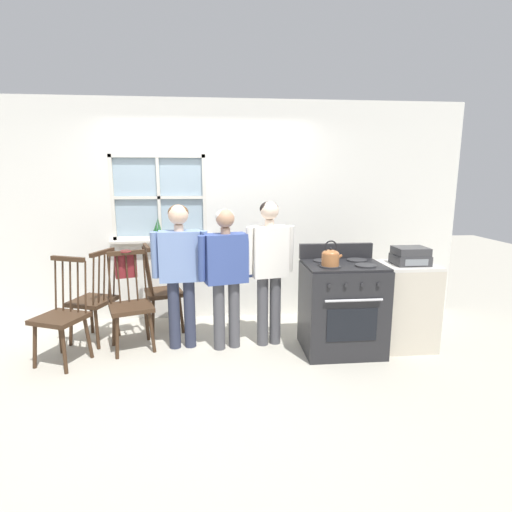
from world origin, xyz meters
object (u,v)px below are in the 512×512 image
(chair_near_stove, at_px, (62,317))
(person_elderly_left, at_px, (180,263))
(person_adult_right, at_px, (269,261))
(side_counter, at_px, (406,306))
(kettle, at_px, (331,257))
(chair_near_wall, at_px, (162,292))
(handbag, at_px, (126,265))
(stereo, at_px, (410,256))
(stove, at_px, (342,306))
(chair_by_window, at_px, (131,306))
(potted_plant, at_px, (158,234))
(chair_center_cluster, at_px, (94,301))
(person_teen_center, at_px, (226,267))

(chair_near_stove, xyz_separation_m, person_elderly_left, (1.12, 0.25, 0.46))
(person_adult_right, relative_size, side_counter, 1.71)
(chair_near_stove, bearing_deg, kettle, 20.23)
(chair_near_wall, relative_size, person_elderly_left, 0.68)
(handbag, height_order, stereo, stereo)
(kettle, bearing_deg, person_elderly_left, 166.46)
(stove, bearing_deg, handbag, 168.43)
(chair_by_window, distance_m, kettle, 2.11)
(potted_plant, height_order, side_counter, potted_plant)
(kettle, distance_m, potted_plant, 2.19)
(chair_center_cluster, distance_m, handbag, 0.53)
(stove, relative_size, side_counter, 1.20)
(stove, xyz_separation_m, handbag, (-2.25, 0.46, 0.38))
(chair_by_window, relative_size, chair_near_stove, 1.00)
(chair_near_stove, bearing_deg, chair_by_window, 46.56)
(potted_plant, distance_m, stereo, 2.90)
(chair_near_wall, distance_m, kettle, 2.03)
(handbag, bearing_deg, stereo, -8.65)
(chair_by_window, xyz_separation_m, person_adult_right, (1.45, -0.02, 0.46))
(chair_by_window, relative_size, side_counter, 1.14)
(chair_near_wall, xyz_separation_m, chair_center_cluster, (-0.69, -0.26, 0.00))
(person_adult_right, height_order, stove, person_adult_right)
(chair_by_window, bearing_deg, chair_near_wall, 43.93)
(person_teen_center, bearing_deg, chair_near_stove, 171.91)
(chair_center_cluster, relative_size, person_adult_right, 0.67)
(person_elderly_left, bearing_deg, potted_plant, 106.66)
(stove, bearing_deg, kettle, -143.47)
(person_adult_right, distance_m, side_counter, 1.52)
(person_adult_right, bearing_deg, side_counter, -18.71)
(chair_by_window, xyz_separation_m, side_counter, (2.87, -0.21, -0.01))
(potted_plant, bearing_deg, chair_near_stove, -124.82)
(chair_near_stove, bearing_deg, side_counter, 23.53)
(person_teen_center, bearing_deg, chair_by_window, 160.71)
(person_adult_right, relative_size, stove, 1.42)
(chair_center_cluster, bearing_deg, potted_plant, 155.14)
(chair_center_cluster, distance_m, potted_plant, 1.09)
(chair_near_stove, height_order, potted_plant, potted_plant)
(chair_center_cluster, bearing_deg, chair_near_stove, 2.68)
(chair_center_cluster, relative_size, potted_plant, 3.68)
(chair_near_stove, xyz_separation_m, stove, (2.77, 0.02, 0.01))
(stove, relative_size, kettle, 4.39)
(chair_near_stove, bearing_deg, stove, 23.09)
(chair_center_cluster, xyz_separation_m, stove, (2.61, -0.47, 0.01))
(person_elderly_left, relative_size, kettle, 6.12)
(chair_by_window, xyz_separation_m, stereo, (2.87, -0.23, 0.53))
(stereo, bearing_deg, chair_near_stove, -179.40)
(chair_center_cluster, bearing_deg, stereo, 102.22)
(stereo, bearing_deg, handbag, 171.35)
(chair_center_cluster, bearing_deg, person_elderly_left, 95.54)
(chair_center_cluster, xyz_separation_m, chair_near_stove, (-0.16, -0.50, 0.00))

